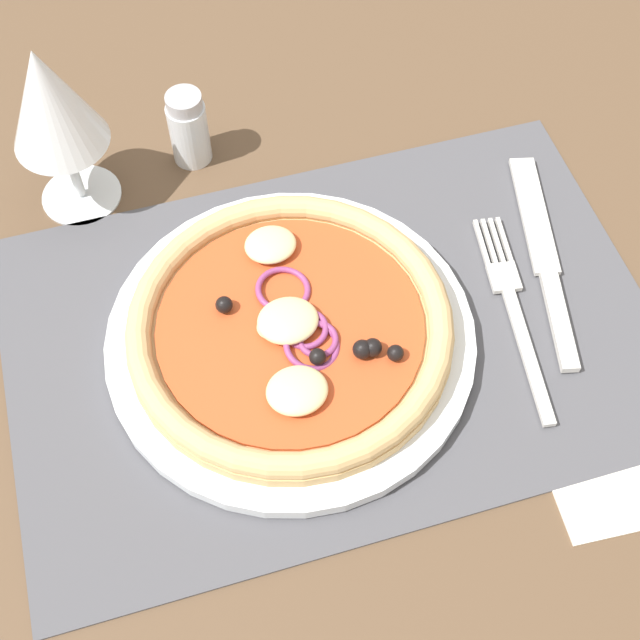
{
  "coord_description": "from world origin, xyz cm",
  "views": [
    {
      "loc": [
        -10.22,
        -31.62,
        54.58
      ],
      "look_at": [
        -0.94,
        0.0,
        2.48
      ],
      "focal_mm": 49.07,
      "sensor_mm": 36.0,
      "label": 1
    }
  ],
  "objects_px": {
    "fork": "(512,303)",
    "napkin": "(626,454)",
    "pizza": "(289,323)",
    "knife": "(543,254)",
    "plate": "(289,335)",
    "wine_glass": "(49,102)",
    "pepper_shaker": "(189,128)"
  },
  "relations": [
    {
      "from": "fork",
      "to": "napkin",
      "type": "bearing_deg",
      "value": -160.03
    },
    {
      "from": "fork",
      "to": "pepper_shaker",
      "type": "bearing_deg",
      "value": 50.46
    },
    {
      "from": "pizza",
      "to": "knife",
      "type": "xyz_separation_m",
      "value": [
        0.21,
        0.02,
        -0.02
      ]
    },
    {
      "from": "pepper_shaker",
      "to": "napkin",
      "type": "bearing_deg",
      "value": -57.32
    },
    {
      "from": "plate",
      "to": "wine_glass",
      "type": "relative_size",
      "value": 1.78
    },
    {
      "from": "fork",
      "to": "wine_glass",
      "type": "xyz_separation_m",
      "value": [
        -0.29,
        0.2,
        0.1
      ]
    },
    {
      "from": "knife",
      "to": "napkin",
      "type": "relative_size",
      "value": 1.74
    },
    {
      "from": "pizza",
      "to": "napkin",
      "type": "height_order",
      "value": "pizza"
    },
    {
      "from": "plate",
      "to": "fork",
      "type": "relative_size",
      "value": 1.47
    },
    {
      "from": "plate",
      "to": "knife",
      "type": "relative_size",
      "value": 1.33
    },
    {
      "from": "fork",
      "to": "napkin",
      "type": "xyz_separation_m",
      "value": [
        0.03,
        -0.13,
        -0.0
      ]
    },
    {
      "from": "fork",
      "to": "knife",
      "type": "distance_m",
      "value": 0.05
    },
    {
      "from": "pizza",
      "to": "wine_glass",
      "type": "relative_size",
      "value": 1.55
    },
    {
      "from": "pepper_shaker",
      "to": "knife",
      "type": "bearing_deg",
      "value": -37.47
    },
    {
      "from": "fork",
      "to": "pepper_shaker",
      "type": "distance_m",
      "value": 0.29
    },
    {
      "from": "plate",
      "to": "fork",
      "type": "xyz_separation_m",
      "value": [
        0.17,
        -0.02,
        -0.0
      ]
    },
    {
      "from": "plate",
      "to": "pepper_shaker",
      "type": "distance_m",
      "value": 0.2
    },
    {
      "from": "knife",
      "to": "pepper_shaker",
      "type": "distance_m",
      "value": 0.3
    },
    {
      "from": "knife",
      "to": "fork",
      "type": "bearing_deg",
      "value": 143.62
    },
    {
      "from": "pizza",
      "to": "knife",
      "type": "distance_m",
      "value": 0.21
    },
    {
      "from": "fork",
      "to": "pizza",
      "type": "bearing_deg",
      "value": 92.05
    },
    {
      "from": "napkin",
      "to": "plate",
      "type": "bearing_deg",
      "value": 142.13
    },
    {
      "from": "wine_glass",
      "to": "napkin",
      "type": "relative_size",
      "value": 1.3
    },
    {
      "from": "pizza",
      "to": "knife",
      "type": "relative_size",
      "value": 1.16
    },
    {
      "from": "fork",
      "to": "wine_glass",
      "type": "relative_size",
      "value": 1.21
    },
    {
      "from": "knife",
      "to": "pizza",
      "type": "bearing_deg",
      "value": 107.96
    },
    {
      "from": "knife",
      "to": "wine_glass",
      "type": "height_order",
      "value": "wine_glass"
    },
    {
      "from": "pizza",
      "to": "fork",
      "type": "relative_size",
      "value": 1.28
    },
    {
      "from": "pizza",
      "to": "wine_glass",
      "type": "distance_m",
      "value": 0.23
    },
    {
      "from": "napkin",
      "to": "knife",
      "type": "bearing_deg",
      "value": 85.36
    },
    {
      "from": "wine_glass",
      "to": "pepper_shaker",
      "type": "xyz_separation_m",
      "value": [
        0.1,
        0.02,
        -0.07
      ]
    },
    {
      "from": "plate",
      "to": "pizza",
      "type": "bearing_deg",
      "value": -68.73
    }
  ]
}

